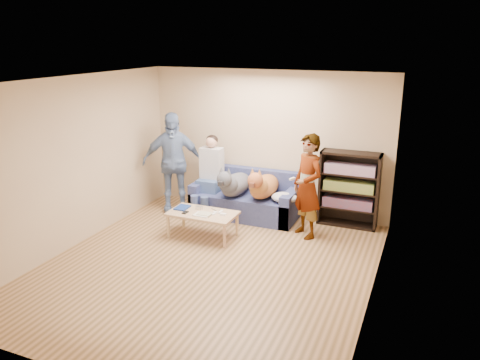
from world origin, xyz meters
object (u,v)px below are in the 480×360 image
at_px(dog_gray, 234,184).
at_px(person_seated, 209,172).
at_px(dog_tan, 263,186).
at_px(bookshelf, 349,187).
at_px(person_standing_left, 172,162).
at_px(camera_silver, 199,208).
at_px(coffee_table, 203,215).
at_px(sofa, 246,200).
at_px(person_standing_right, 307,186).
at_px(notebook_blue, 182,208).

bearing_deg(dog_gray, person_seated, 168.05).
relative_size(person_seated, dog_tan, 1.25).
height_order(dog_gray, bookshelf, bookshelf).
distance_m(person_standing_left, camera_silver, 1.33).
bearing_deg(dog_gray, person_standing_left, -178.17).
bearing_deg(person_standing_left, coffee_table, -68.81).
bearing_deg(coffee_table, dog_gray, 81.52).
xyz_separation_m(sofa, dog_gray, (-0.14, -0.24, 0.37)).
height_order(person_standing_right, coffee_table, person_standing_right).
bearing_deg(bookshelf, notebook_blue, -151.06).
distance_m(person_standing_right, coffee_table, 1.75).
bearing_deg(notebook_blue, person_seated, 89.34).
bearing_deg(coffee_table, person_standing_right, 24.18).
bearing_deg(sofa, person_standing_right, -21.68).
relative_size(dog_gray, dog_tan, 1.07).
height_order(notebook_blue, camera_silver, camera_silver).
distance_m(person_standing_right, dog_tan, 0.97).
bearing_deg(bookshelf, dog_gray, -166.33).
bearing_deg(bookshelf, person_standing_right, -126.65).
xyz_separation_m(person_standing_right, camera_silver, (-1.66, -0.57, -0.41)).
relative_size(sofa, bookshelf, 1.46).
distance_m(sofa, dog_gray, 0.46).
bearing_deg(dog_gray, sofa, 59.06).
bearing_deg(sofa, person_seated, -169.35).
height_order(person_seated, bookshelf, person_seated).
bearing_deg(bookshelf, dog_tan, -164.72).
distance_m(sofa, dog_tan, 0.55).
relative_size(sofa, coffee_table, 1.73).
xyz_separation_m(notebook_blue, camera_silver, (0.28, 0.07, 0.01)).
bearing_deg(camera_silver, person_standing_left, 140.11).
xyz_separation_m(person_standing_left, sofa, (1.35, 0.28, -0.65)).
bearing_deg(bookshelf, person_seated, -171.71).
bearing_deg(sofa, coffee_table, -103.46).
bearing_deg(person_seated, dog_tan, -1.64).
bearing_deg(coffee_table, notebook_blue, 172.87).
distance_m(person_standing_left, coffee_table, 1.51).
xyz_separation_m(person_standing_right, person_seated, (-1.93, 0.37, -0.08)).
relative_size(camera_silver, coffee_table, 0.10).
relative_size(person_standing_right, notebook_blue, 6.54).
height_order(camera_silver, bookshelf, bookshelf).
bearing_deg(dog_tan, camera_silver, -130.36).
xyz_separation_m(notebook_blue, person_seated, (0.01, 1.01, 0.34)).
bearing_deg(person_seated, notebook_blue, -90.66).
xyz_separation_m(person_seated, dog_gray, (0.53, -0.11, -0.13)).
height_order(notebook_blue, bookshelf, bookshelf).
height_order(notebook_blue, dog_gray, dog_gray).
bearing_deg(camera_silver, sofa, 69.27).
distance_m(sofa, person_seated, 0.84).
bearing_deg(notebook_blue, coffee_table, -7.13).
relative_size(notebook_blue, bookshelf, 0.20).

